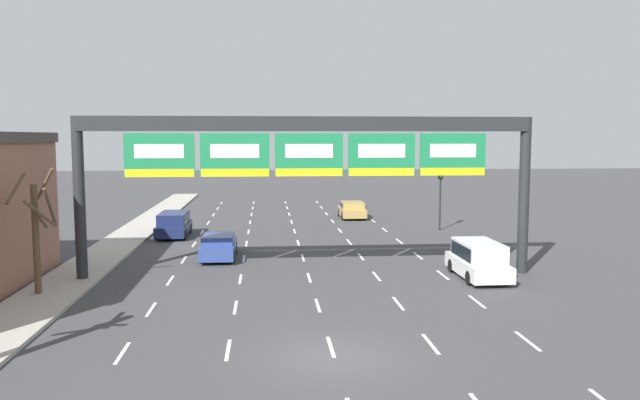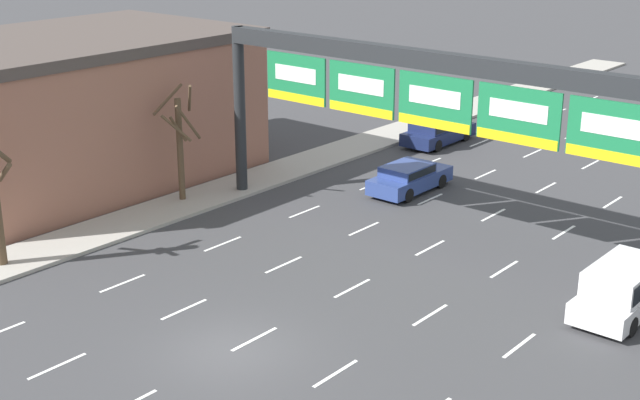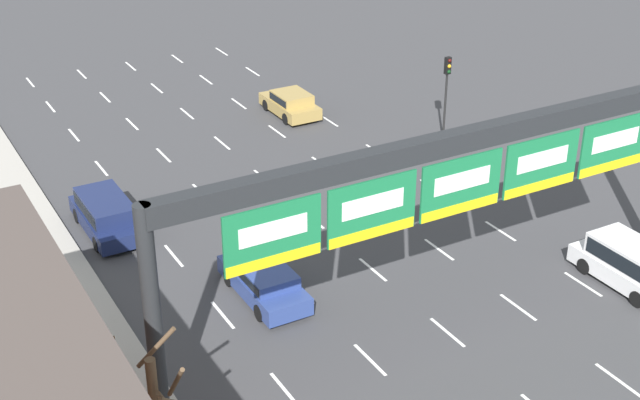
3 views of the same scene
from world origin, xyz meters
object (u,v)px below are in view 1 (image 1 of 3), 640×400
Objects in this scene: car_gold at (352,209)px; suv_white at (478,258)px; car_blue at (219,245)px; tree_bare_second at (37,229)px; traffic_light_near_gantry at (440,185)px; sign_gantry at (309,149)px; suv_navy at (174,223)px.

suv_white is at bearing -82.52° from car_gold.
car_blue is 0.86× the size of tree_bare_second.
traffic_light_near_gantry is (15.27, 9.25, 2.56)m from car_blue.
car_gold is 9.45m from traffic_light_near_gantry.
sign_gantry is at bearing 13.20° from tree_bare_second.
traffic_light_near_gantry is (2.47, 15.34, 2.31)m from suv_white.
traffic_light_near_gantry reaches higher than car_gold.
sign_gantry is 4.76× the size of suv_white.
sign_gantry reaches higher than tree_bare_second.
tree_bare_second is at bearing -124.55° from car_gold.
car_blue is (-9.83, -16.54, -0.01)m from car_gold.
suv_white reaches higher than car_blue.
suv_navy is 0.92× the size of tree_bare_second.
suv_white is at bearing 5.16° from tree_bare_second.
car_blue is 8.88m from suv_navy.
traffic_light_near_gantry is 0.87× the size of tree_bare_second.
sign_gantry is at bearing -57.83° from suv_navy.
traffic_light_near_gantry is at bearing 31.20° from car_blue.
car_gold is at bearing 59.28° from car_blue.
suv_white is at bearing -25.45° from car_blue.
car_blue is 0.94× the size of suv_navy.
car_gold reaches higher than car_blue.
tree_bare_second is at bearing -142.43° from traffic_light_near_gantry.
suv_white is 0.86× the size of tree_bare_second.
tree_bare_second is (-11.69, -2.74, -3.28)m from sign_gantry.
car_gold is 0.78× the size of tree_bare_second.
tree_bare_second reaches higher than suv_navy.
car_gold is at bearing 55.45° from tree_bare_second.
car_gold is 0.85× the size of suv_navy.
suv_white is 1.00× the size of traffic_light_near_gantry.
suv_white is 19.96m from tree_bare_second.
sign_gantry is 8.85m from car_blue.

